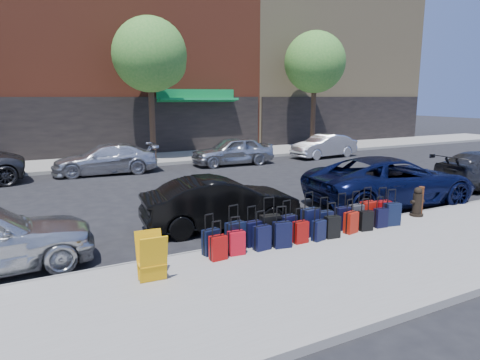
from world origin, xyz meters
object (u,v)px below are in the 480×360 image
display_rack (152,257)px  bollard (421,201)px  fire_hydrant (417,203)px  car_far_1 (105,159)px  tree_right (317,64)px  car_near_1 (221,203)px  car_near_2 (391,181)px  car_far_2 (232,151)px  suitcase_front_5 (310,222)px  tree_center (152,57)px  car_far_3 (324,146)px

display_rack → bollard: bearing=8.1°
fire_hydrant → car_far_1: 13.25m
tree_right → car_near_1: size_ratio=1.77×
car_near_1 → car_far_1: bearing=13.1°
car_near_2 → car_far_2: bearing=11.7°
suitcase_front_5 → car_far_1: size_ratio=0.23×
car_near_2 → car_far_2: size_ratio=1.33×
tree_center → bollard: size_ratio=8.84×
fire_hydrant → car_far_3: size_ratio=0.20×
tree_right → car_near_2: (-6.60, -12.57, -4.64)m
fire_hydrant → suitcase_front_5: bearing=-169.5°
tree_center → car_far_3: tree_center is taller
tree_center → car_far_1: 6.24m
car_near_2 → car_far_2: 9.66m
bollard → car_far_3: 12.67m
display_rack → car_far_2: bearing=60.4°
suitcase_front_5 → car_near_2: car_near_2 is taller
car_near_1 → car_near_2: (5.88, -0.25, 0.09)m
car_near_1 → car_far_2: bearing=-22.0°
bollard → car_near_2: 1.88m
tree_right → display_rack: 21.85m
fire_hydrant → car_near_1: size_ratio=0.20×
car_far_3 → car_near_1: bearing=-54.2°
fire_hydrant → car_far_2: bearing=100.3°
suitcase_front_5 → tree_right: bearing=44.1°
tree_center → fire_hydrant: (3.12, -14.28, -4.89)m
car_near_1 → car_far_3: car_near_1 is taller
fire_hydrant → display_rack: bearing=-164.5°
tree_center → car_near_1: bearing=-99.1°
tree_right → car_near_2: 14.94m
bollard → tree_center: bearing=102.7°
tree_center → suitcase_front_5: 15.13m
fire_hydrant → bollard: bollard is taller
display_rack → car_near_1: 3.77m
tree_center → suitcase_front_5: bearing=-92.3°
bollard → car_near_1: (-5.20, 1.98, 0.10)m
car_near_2 → car_far_3: (5.02, 9.58, -0.12)m
suitcase_front_5 → display_rack: 4.13m
car_near_1 → tree_right: bearing=-39.0°
fire_hydrant → car_far_1: car_far_1 is taller
tree_center → car_far_1: size_ratio=1.60×
fire_hydrant → car_near_2: bearing=75.5°
display_rack → car_far_1: size_ratio=0.19×
car_near_2 → car_far_3: 10.82m
car_far_1 → tree_center: bearing=135.3°
display_rack → car_far_2: 14.32m
bollard → display_rack: size_ratio=0.94×
bollard → car_near_1: 5.56m
fire_hydrant → display_rack: display_rack is taller
display_rack → car_far_3: (13.55, 12.01, 0.07)m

